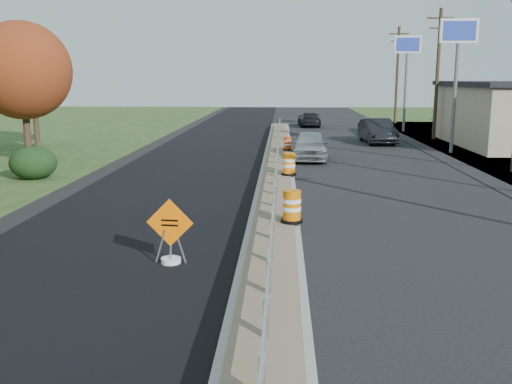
{
  "coord_description": "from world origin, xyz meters",
  "views": [
    {
      "loc": [
        0.25,
        -18.99,
        4.54
      ],
      "look_at": [
        -0.55,
        -1.95,
        1.1
      ],
      "focal_mm": 40.0,
      "sensor_mm": 36.0,
      "label": 1
    }
  ],
  "objects_px": {
    "caution_sign": "(171,247)",
    "car_dark_far": "(309,119)",
    "car_silver": "(310,145)",
    "barrel_shoulder_far": "(372,129)",
    "barrel_median_far": "(287,144)",
    "car_dark_mid": "(377,131)",
    "barrel_median_near": "(292,207)",
    "barrel_median_mid": "(289,164)"
  },
  "relations": [
    {
      "from": "car_dark_far",
      "to": "barrel_median_far",
      "type": "bearing_deg",
      "value": 81.62
    },
    {
      "from": "barrel_median_far",
      "to": "car_dark_far",
      "type": "distance_m",
      "value": 19.88
    },
    {
      "from": "barrel_median_near",
      "to": "caution_sign",
      "type": "bearing_deg",
      "value": -132.24
    },
    {
      "from": "caution_sign",
      "to": "car_silver",
      "type": "distance_m",
      "value": 18.93
    },
    {
      "from": "caution_sign",
      "to": "barrel_median_far",
      "type": "bearing_deg",
      "value": 87.95
    },
    {
      "from": "barrel_shoulder_far",
      "to": "car_dark_far",
      "type": "bearing_deg",
      "value": 122.0
    },
    {
      "from": "barrel_median_mid",
      "to": "barrel_median_far",
      "type": "relative_size",
      "value": 1.25
    },
    {
      "from": "barrel_median_far",
      "to": "car_dark_far",
      "type": "bearing_deg",
      "value": 83.69
    },
    {
      "from": "car_silver",
      "to": "car_dark_far",
      "type": "height_order",
      "value": "car_silver"
    },
    {
      "from": "barrel_median_far",
      "to": "barrel_shoulder_far",
      "type": "xyz_separation_m",
      "value": [
        6.88,
        12.24,
        -0.19
      ]
    },
    {
      "from": "car_silver",
      "to": "car_dark_far",
      "type": "relative_size",
      "value": 1.0
    },
    {
      "from": "barrel_shoulder_far",
      "to": "car_dark_far",
      "type": "distance_m",
      "value": 8.87
    },
    {
      "from": "barrel_median_far",
      "to": "car_dark_far",
      "type": "height_order",
      "value": "car_dark_far"
    },
    {
      "from": "car_silver",
      "to": "car_dark_mid",
      "type": "xyz_separation_m",
      "value": [
        5.08,
        8.47,
        0.06
      ]
    },
    {
      "from": "barrel_median_far",
      "to": "barrel_shoulder_far",
      "type": "height_order",
      "value": "barrel_median_far"
    },
    {
      "from": "caution_sign",
      "to": "car_silver",
      "type": "xyz_separation_m",
      "value": [
        4.29,
        18.43,
        0.38
      ]
    },
    {
      "from": "car_silver",
      "to": "barrel_median_near",
      "type": "bearing_deg",
      "value": -92.4
    },
    {
      "from": "barrel_median_near",
      "to": "car_silver",
      "type": "relative_size",
      "value": 0.21
    },
    {
      "from": "barrel_shoulder_far",
      "to": "caution_sign",
      "type": "bearing_deg",
      "value": -106.73
    },
    {
      "from": "car_silver",
      "to": "barrel_median_far",
      "type": "bearing_deg",
      "value": 120.33
    },
    {
      "from": "car_silver",
      "to": "barrel_median_mid",
      "type": "bearing_deg",
      "value": -98.45
    },
    {
      "from": "barrel_median_mid",
      "to": "barrel_shoulder_far",
      "type": "bearing_deg",
      "value": 71.97
    },
    {
      "from": "barrel_median_mid",
      "to": "car_dark_far",
      "type": "relative_size",
      "value": 0.21
    },
    {
      "from": "barrel_median_far",
      "to": "car_silver",
      "type": "relative_size",
      "value": 0.17
    },
    {
      "from": "barrel_median_far",
      "to": "car_dark_far",
      "type": "relative_size",
      "value": 0.17
    },
    {
      "from": "barrel_median_near",
      "to": "car_silver",
      "type": "xyz_separation_m",
      "value": [
        1.25,
        15.08,
        0.1
      ]
    },
    {
      "from": "car_silver",
      "to": "car_dark_mid",
      "type": "bearing_deg",
      "value": 61.36
    },
    {
      "from": "car_dark_far",
      "to": "car_dark_mid",
      "type": "bearing_deg",
      "value": 104.83
    },
    {
      "from": "car_dark_mid",
      "to": "barrel_median_far",
      "type": "bearing_deg",
      "value": -139.89
    },
    {
      "from": "car_dark_mid",
      "to": "barrel_shoulder_far",
      "type": "bearing_deg",
      "value": 80.99
    },
    {
      "from": "barrel_shoulder_far",
      "to": "car_dark_mid",
      "type": "bearing_deg",
      "value": -95.13
    },
    {
      "from": "car_silver",
      "to": "barrel_shoulder_far",
      "type": "bearing_deg",
      "value": 71.24
    },
    {
      "from": "caution_sign",
      "to": "car_dark_far",
      "type": "distance_m",
      "value": 40.88
    },
    {
      "from": "barrel_median_near",
      "to": "barrel_median_far",
      "type": "relative_size",
      "value": 1.23
    },
    {
      "from": "car_dark_mid",
      "to": "barrel_median_mid",
      "type": "bearing_deg",
      "value": -116.74
    },
    {
      "from": "barrel_shoulder_far",
      "to": "car_dark_far",
      "type": "xyz_separation_m",
      "value": [
        -4.7,
        7.52,
        0.26
      ]
    },
    {
      "from": "barrel_median_far",
      "to": "car_dark_mid",
      "type": "xyz_separation_m",
      "value": [
        6.33,
        6.11,
        0.24
      ]
    },
    {
      "from": "caution_sign",
      "to": "car_silver",
      "type": "height_order",
      "value": "caution_sign"
    },
    {
      "from": "barrel_shoulder_far",
      "to": "car_dark_mid",
      "type": "relative_size",
      "value": 0.17
    },
    {
      "from": "barrel_shoulder_far",
      "to": "car_dark_far",
      "type": "relative_size",
      "value": 0.19
    },
    {
      "from": "caution_sign",
      "to": "car_dark_mid",
      "type": "relative_size",
      "value": 0.31
    },
    {
      "from": "caution_sign",
      "to": "barrel_median_far",
      "type": "relative_size",
      "value": 2.05
    }
  ]
}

